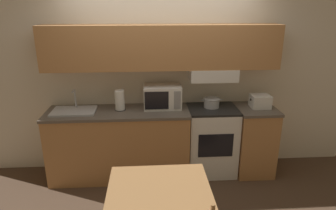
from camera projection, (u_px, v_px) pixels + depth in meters
ground_plane at (162, 162)px, 4.47m from camera, size 16.00×16.00×0.00m
wall_back at (163, 66)px, 3.94m from camera, size 5.39×0.38×2.55m
lower_counter_main at (120, 144)px, 4.01m from camera, size 1.84×0.59×0.94m
lower_counter_right_stub at (253, 140)px, 4.13m from camera, size 0.51×0.59×0.94m
stove_range at (211, 140)px, 4.11m from camera, size 0.65×0.54×0.94m
cooking_pot at (212, 102)px, 3.98m from camera, size 0.30×0.22×0.13m
microwave at (162, 97)px, 3.94m from camera, size 0.49×0.33×0.30m
toaster at (260, 101)px, 3.97m from camera, size 0.26×0.22×0.17m
sink_basin at (74, 111)px, 3.82m from camera, size 0.55×0.36×0.27m
paper_towel_roll at (120, 100)px, 3.86m from camera, size 0.14×0.14×0.26m
dining_table at (159, 201)px, 2.56m from camera, size 0.87×0.76×0.78m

